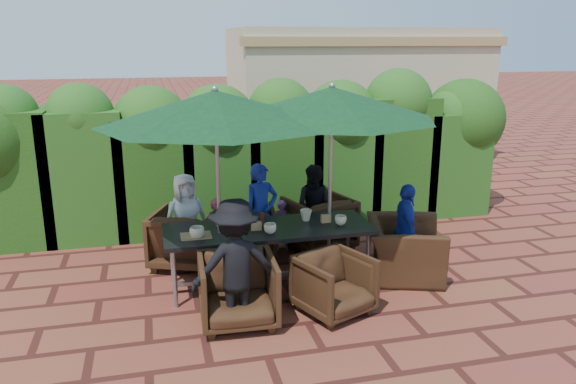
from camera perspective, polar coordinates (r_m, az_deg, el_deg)
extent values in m
plane|color=maroon|center=(7.16, -0.41, -9.06)|extent=(80.00, 80.00, 0.00)
cube|color=black|center=(6.81, -1.98, -3.80)|extent=(2.51, 0.90, 0.05)
cube|color=gray|center=(7.04, -1.93, -8.46)|extent=(2.31, 0.05, 0.05)
cylinder|color=gray|center=(6.50, -11.43, -8.63)|extent=(0.05, 0.05, 0.70)
cylinder|color=gray|center=(7.15, -11.70, -6.40)|extent=(0.05, 0.05, 0.70)
cylinder|color=gray|center=(6.95, 8.10, -6.86)|extent=(0.05, 0.05, 0.70)
cylinder|color=gray|center=(7.56, 6.13, -4.94)|extent=(0.05, 0.05, 0.70)
cylinder|color=gray|center=(6.94, -6.76, -9.87)|extent=(0.44, 0.44, 0.03)
cylinder|color=gray|center=(6.53, -7.08, -0.41)|extent=(0.04, 0.04, 2.40)
cone|color=black|center=(6.33, -7.39, 8.52)|extent=(2.66, 2.66, 0.38)
sphere|color=gray|center=(6.31, -7.45, 10.32)|extent=(0.08, 0.08, 0.08)
cylinder|color=gray|center=(7.33, 4.11, -8.37)|extent=(0.44, 0.44, 0.03)
cylinder|color=gray|center=(6.94, 4.29, 0.62)|extent=(0.04, 0.04, 2.40)
cone|color=black|center=(6.76, 4.47, 9.02)|extent=(2.55, 2.55, 0.38)
sphere|color=gray|center=(6.74, 4.50, 10.71)|extent=(0.08, 0.08, 0.08)
imported|color=black|center=(7.63, -10.45, -4.36)|extent=(1.04, 1.01, 0.84)
imported|color=black|center=(7.79, -4.23, -3.88)|extent=(0.87, 0.82, 0.80)
imported|color=black|center=(8.09, 3.17, -2.91)|extent=(1.03, 0.99, 0.86)
imported|color=black|center=(6.05, -5.12, -9.62)|extent=(0.83, 0.78, 0.82)
imported|color=black|center=(6.28, 4.75, -9.08)|extent=(0.92, 0.90, 0.74)
imported|color=black|center=(7.35, 11.76, -4.82)|extent=(1.00, 1.24, 0.93)
imported|color=silver|center=(7.68, -10.33, -2.67)|extent=(0.68, 0.50, 1.23)
imported|color=#1B2B97|center=(7.66, -2.72, -2.06)|extent=(0.58, 0.52, 1.34)
imported|color=black|center=(8.03, 2.84, -1.61)|extent=(0.69, 0.58, 1.24)
imported|color=black|center=(5.83, -5.34, -7.43)|extent=(0.92, 0.45, 1.41)
imported|color=#1B2B97|center=(7.35, 11.86, -3.74)|extent=(0.47, 0.75, 1.19)
imported|color=#BF435A|center=(7.75, -7.13, -3.80)|extent=(0.35, 0.30, 0.87)
imported|color=#954AA2|center=(8.04, -0.57, -3.44)|extent=(0.30, 0.26, 0.74)
imported|color=#27902A|center=(11.09, 3.17, 4.37)|extent=(1.66, 0.79, 1.71)
imported|color=#BF435A|center=(11.70, 7.30, 4.99)|extent=(0.93, 0.66, 1.77)
imported|color=gray|center=(11.80, 9.94, 4.77)|extent=(1.14, 0.63, 1.69)
imported|color=beige|center=(6.50, -9.23, -4.08)|extent=(0.17, 0.17, 0.14)
imported|color=beige|center=(6.83, -6.86, -3.06)|extent=(0.14, 0.14, 0.13)
imported|color=beige|center=(6.58, -1.83, -3.71)|extent=(0.15, 0.15, 0.12)
imported|color=beige|center=(7.03, 1.83, -2.36)|extent=(0.15, 0.15, 0.14)
imported|color=beige|center=(6.91, 5.36, -2.86)|extent=(0.15, 0.15, 0.12)
cylinder|color=#B20C0A|center=(6.79, -3.32, -2.90)|extent=(0.04, 0.04, 0.17)
cylinder|color=#4C230C|center=(6.84, -2.68, -2.75)|extent=(0.04, 0.04, 0.17)
cube|color=#956E48|center=(6.57, -9.33, -4.41)|extent=(0.35, 0.25, 0.02)
cube|color=tan|center=(6.70, -3.23, -3.47)|extent=(0.12, 0.06, 0.10)
cube|color=tan|center=(6.98, 3.86, -2.70)|extent=(0.12, 0.06, 0.10)
cube|color=#143B10|center=(9.09, -26.12, 1.26)|extent=(1.15, 0.95, 1.99)
sphere|color=#143B10|center=(8.94, -26.79, 6.83)|extent=(0.93, 0.93, 0.93)
cube|color=#143B10|center=(8.92, -19.84, 1.61)|extent=(1.15, 0.95, 1.96)
sphere|color=#143B10|center=(8.77, -20.36, 7.20)|extent=(0.98, 0.98, 0.98)
cube|color=#143B10|center=(8.88, -13.39, 1.60)|extent=(1.15, 0.95, 1.83)
sphere|color=#143B10|center=(8.73, -13.72, 6.79)|extent=(1.14, 1.14, 1.14)
cube|color=#143B10|center=(8.95, -6.97, 1.86)|extent=(1.15, 0.95, 1.78)
sphere|color=#143B10|center=(8.80, -7.14, 6.87)|extent=(1.22, 1.22, 1.22)
cube|color=#143B10|center=(9.10, -0.72, 2.73)|extent=(1.15, 0.95, 1.95)
sphere|color=#143B10|center=(8.95, -0.74, 8.21)|extent=(1.05, 1.05, 1.05)
cube|color=#143B10|center=(9.38, 5.24, 2.65)|extent=(1.15, 0.95, 1.82)
sphere|color=#143B10|center=(9.24, 5.36, 7.55)|extent=(1.22, 1.22, 1.22)
cube|color=#143B10|center=(9.73, 10.85, 3.54)|extent=(1.15, 0.95, 2.03)
sphere|color=#143B10|center=(9.59, 11.12, 8.91)|extent=(1.12, 1.12, 1.12)
cube|color=#143B10|center=(10.21, 15.93, 2.96)|extent=(1.15, 0.95, 1.75)
sphere|color=#143B10|center=(10.08, 16.25, 7.26)|extent=(0.97, 0.97, 0.97)
sphere|color=#143B10|center=(10.32, 17.41, 7.07)|extent=(1.40, 1.40, 1.40)
cube|color=#BDB38C|center=(14.32, 6.81, 9.77)|extent=(6.00, 3.00, 3.20)
cube|color=tan|center=(12.91, 9.32, 14.87)|extent=(6.20, 0.25, 0.20)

